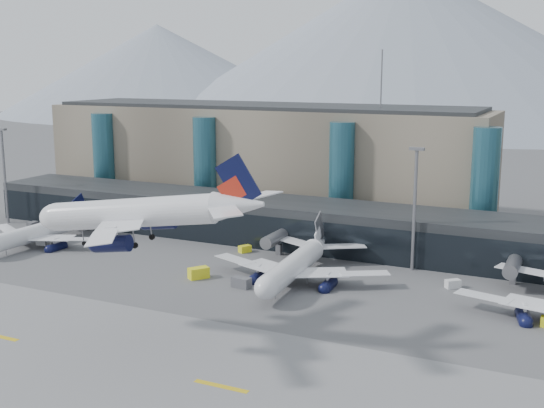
{
  "coord_description": "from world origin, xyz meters",
  "views": [
    {
      "loc": [
        61.56,
        -87.61,
        41.42
      ],
      "look_at": [
        5.32,
        32.0,
        14.8
      ],
      "focal_mm": 45.0,
      "sensor_mm": 36.0,
      "label": 1
    }
  ],
  "objects_px": {
    "veh_c": "(241,282)",
    "hero_jet": "(155,205)",
    "lightmast_left": "(4,170)",
    "veh_a": "(43,242)",
    "veh_d": "(453,284)",
    "jet_parked_left": "(45,226)",
    "jet_parked_mid": "(299,256)",
    "veh_h": "(199,273)",
    "veh_f": "(33,225)",
    "veh_g": "(297,271)",
    "lightmast_mid": "(415,202)",
    "veh_b": "(245,249)"
  },
  "relations": [
    {
      "from": "hero_jet",
      "to": "veh_d",
      "type": "height_order",
      "value": "hero_jet"
    },
    {
      "from": "jet_parked_left",
      "to": "veh_b",
      "type": "relative_size",
      "value": 13.12
    },
    {
      "from": "lightmast_mid",
      "to": "veh_b",
      "type": "bearing_deg",
      "value": -176.22
    },
    {
      "from": "lightmast_mid",
      "to": "jet_parked_mid",
      "type": "distance_m",
      "value": 26.36
    },
    {
      "from": "veh_d",
      "to": "veh_g",
      "type": "distance_m",
      "value": 30.63
    },
    {
      "from": "veh_c",
      "to": "veh_h",
      "type": "distance_m",
      "value": 10.57
    },
    {
      "from": "jet_parked_left",
      "to": "veh_h",
      "type": "distance_m",
      "value": 48.34
    },
    {
      "from": "lightmast_mid",
      "to": "veh_d",
      "type": "bearing_deg",
      "value": -40.1
    },
    {
      "from": "jet_parked_left",
      "to": "veh_d",
      "type": "xyz_separation_m",
      "value": [
        94.65,
        7.21,
        -3.49
      ]
    },
    {
      "from": "lightmast_left",
      "to": "veh_a",
      "type": "distance_m",
      "value": 32.64
    },
    {
      "from": "jet_parked_mid",
      "to": "veh_d",
      "type": "distance_m",
      "value": 30.05
    },
    {
      "from": "veh_a",
      "to": "veh_g",
      "type": "height_order",
      "value": "veh_a"
    },
    {
      "from": "jet_parked_left",
      "to": "veh_h",
      "type": "height_order",
      "value": "jet_parked_left"
    },
    {
      "from": "hero_jet",
      "to": "veh_h",
      "type": "bearing_deg",
      "value": 103.03
    },
    {
      "from": "veh_c",
      "to": "veh_b",
      "type": "bearing_deg",
      "value": 124.18
    },
    {
      "from": "veh_f",
      "to": "veh_h",
      "type": "relative_size",
      "value": 0.76
    },
    {
      "from": "veh_f",
      "to": "veh_c",
      "type": "bearing_deg",
      "value": -112.4
    },
    {
      "from": "lightmast_left",
      "to": "veh_a",
      "type": "relative_size",
      "value": 8.71
    },
    {
      "from": "jet_parked_mid",
      "to": "veh_d",
      "type": "xyz_separation_m",
      "value": [
        28.95,
        7.08,
        -3.89
      ]
    },
    {
      "from": "veh_b",
      "to": "veh_h",
      "type": "xyz_separation_m",
      "value": [
        0.65,
        -21.3,
        0.33
      ]
    },
    {
      "from": "lightmast_left",
      "to": "veh_d",
      "type": "distance_m",
      "value": 120.81
    },
    {
      "from": "hero_jet",
      "to": "veh_f",
      "type": "height_order",
      "value": "hero_jet"
    },
    {
      "from": "jet_parked_mid",
      "to": "veh_h",
      "type": "height_order",
      "value": "jet_parked_mid"
    },
    {
      "from": "veh_a",
      "to": "veh_d",
      "type": "xyz_separation_m",
      "value": [
        93.9,
        8.9,
        -0.01
      ]
    },
    {
      "from": "veh_g",
      "to": "jet_parked_mid",
      "type": "bearing_deg",
      "value": -7.32
    },
    {
      "from": "jet_parked_left",
      "to": "veh_f",
      "type": "height_order",
      "value": "jet_parked_left"
    },
    {
      "from": "veh_c",
      "to": "hero_jet",
      "type": "bearing_deg",
      "value": -80.36
    },
    {
      "from": "lightmast_left",
      "to": "jet_parked_left",
      "type": "relative_size",
      "value": 0.72
    },
    {
      "from": "veh_g",
      "to": "lightmast_mid",
      "type": "bearing_deg",
      "value": 84.23
    },
    {
      "from": "jet_parked_mid",
      "to": "veh_c",
      "type": "height_order",
      "value": "jet_parked_mid"
    },
    {
      "from": "lightmast_left",
      "to": "veh_h",
      "type": "distance_m",
      "value": 76.87
    },
    {
      "from": "veh_a",
      "to": "veh_d",
      "type": "distance_m",
      "value": 94.32
    },
    {
      "from": "veh_a",
      "to": "jet_parked_left",
      "type": "bearing_deg",
      "value": 108.86
    },
    {
      "from": "jet_parked_left",
      "to": "veh_g",
      "type": "distance_m",
      "value": 64.58
    },
    {
      "from": "veh_a",
      "to": "veh_c",
      "type": "height_order",
      "value": "veh_c"
    },
    {
      "from": "veh_d",
      "to": "veh_f",
      "type": "relative_size",
      "value": 0.94
    },
    {
      "from": "lightmast_mid",
      "to": "veh_f",
      "type": "relative_size",
      "value": 8.45
    },
    {
      "from": "lightmast_left",
      "to": "veh_c",
      "type": "relative_size",
      "value": 7.01
    },
    {
      "from": "lightmast_left",
      "to": "jet_parked_mid",
      "type": "height_order",
      "value": "lightmast_left"
    },
    {
      "from": "lightmast_mid",
      "to": "veh_c",
      "type": "bearing_deg",
      "value": -136.53
    },
    {
      "from": "hero_jet",
      "to": "jet_parked_mid",
      "type": "relative_size",
      "value": 1.0
    },
    {
      "from": "jet_parked_left",
      "to": "veh_c",
      "type": "height_order",
      "value": "jet_parked_left"
    },
    {
      "from": "jet_parked_left",
      "to": "veh_d",
      "type": "distance_m",
      "value": 94.99
    },
    {
      "from": "lightmast_left",
      "to": "veh_h",
      "type": "bearing_deg",
      "value": -15.95
    },
    {
      "from": "veh_f",
      "to": "veh_g",
      "type": "relative_size",
      "value": 1.13
    },
    {
      "from": "hero_jet",
      "to": "veh_c",
      "type": "height_order",
      "value": "hero_jet"
    },
    {
      "from": "jet_parked_left",
      "to": "veh_f",
      "type": "bearing_deg",
      "value": 55.98
    },
    {
      "from": "hero_jet",
      "to": "veh_f",
      "type": "xyz_separation_m",
      "value": [
        -72.9,
        48.39,
        -20.59
      ]
    },
    {
      "from": "lightmast_mid",
      "to": "hero_jet",
      "type": "distance_m",
      "value": 60.1
    },
    {
      "from": "hero_jet",
      "to": "veh_h",
      "type": "xyz_separation_m",
      "value": [
        -11.13,
        29.88,
        -20.34
      ]
    }
  ]
}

